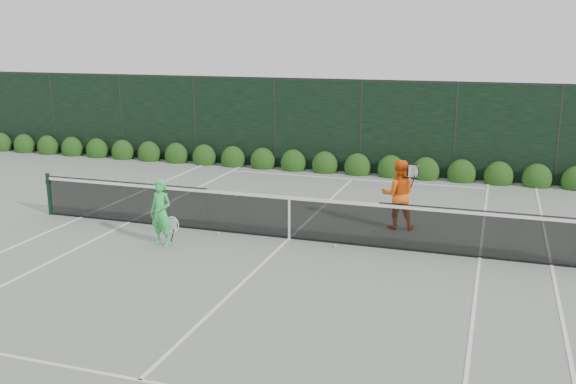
% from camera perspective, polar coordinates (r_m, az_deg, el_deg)
% --- Properties ---
extents(ground, '(80.00, 80.00, 0.00)m').
position_cam_1_polar(ground, '(14.43, 0.12, -4.17)').
color(ground, gray).
rests_on(ground, ground).
extents(tennis_net, '(12.90, 0.10, 1.07)m').
position_cam_1_polar(tennis_net, '(14.29, 0.02, -2.13)').
color(tennis_net, black).
rests_on(tennis_net, ground).
extents(player_woman, '(0.65, 0.45, 1.46)m').
position_cam_1_polar(player_woman, '(14.05, -11.21, -1.85)').
color(player_woman, '#3CCC5C').
rests_on(player_woman, ground).
extents(player_man, '(0.96, 0.80, 1.65)m').
position_cam_1_polar(player_man, '(15.21, 9.77, -0.20)').
color(player_man, orange).
rests_on(player_man, ground).
extents(court_lines, '(11.03, 23.83, 0.01)m').
position_cam_1_polar(court_lines, '(14.43, 0.12, -4.14)').
color(court_lines, white).
rests_on(court_lines, ground).
extents(windscreen_fence, '(32.00, 21.07, 3.06)m').
position_cam_1_polar(windscreen_fence, '(11.56, -4.06, -0.96)').
color(windscreen_fence, black).
rests_on(windscreen_fence, ground).
extents(hedge_row, '(31.66, 0.65, 0.94)m').
position_cam_1_polar(hedge_row, '(21.07, 6.18, 2.19)').
color(hedge_row, '#17380F').
rests_on(hedge_row, ground).
extents(tennis_balls, '(3.42, 1.50, 0.07)m').
position_cam_1_polar(tennis_balls, '(14.49, 1.89, -3.96)').
color(tennis_balls, '#BBDE31').
rests_on(tennis_balls, ground).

